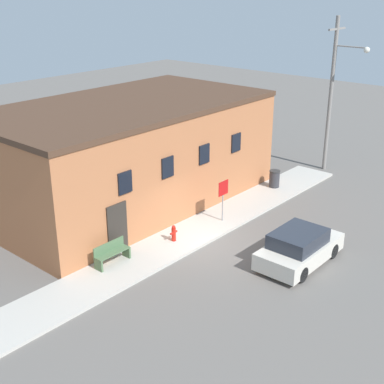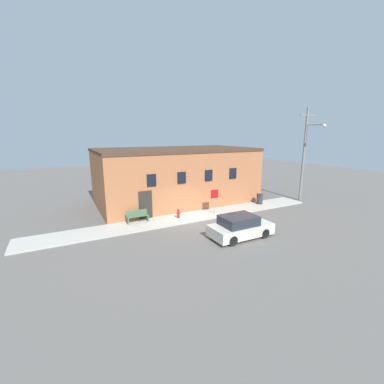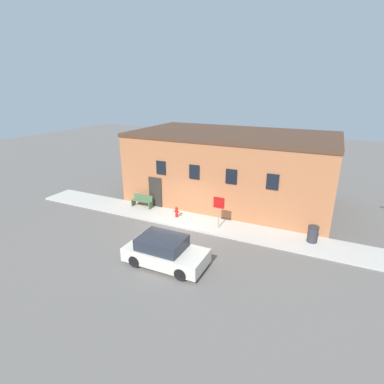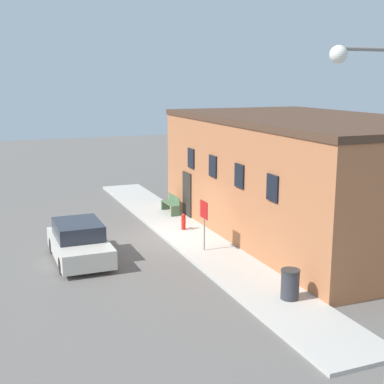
{
  "view_description": "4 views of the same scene",
  "coord_description": "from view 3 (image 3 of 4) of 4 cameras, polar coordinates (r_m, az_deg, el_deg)",
  "views": [
    {
      "loc": [
        -15.5,
        -12.61,
        10.34
      ],
      "look_at": [
        0.38,
        1.11,
        2.0
      ],
      "focal_mm": 50.0,
      "sensor_mm": 36.0,
      "label": 1
    },
    {
      "loc": [
        -8.34,
        -15.51,
        6.25
      ],
      "look_at": [
        0.38,
        1.11,
        2.0
      ],
      "focal_mm": 24.0,
      "sensor_mm": 36.0,
      "label": 2
    },
    {
      "loc": [
        7.66,
        -14.34,
        8.03
      ],
      "look_at": [
        0.38,
        1.11,
        2.0
      ],
      "focal_mm": 28.0,
      "sensor_mm": 36.0,
      "label": 3
    },
    {
      "loc": [
        20.11,
        -6.85,
        6.53
      ],
      "look_at": [
        0.38,
        1.11,
        2.0
      ],
      "focal_mm": 50.0,
      "sensor_mm": 36.0,
      "label": 4
    }
  ],
  "objects": [
    {
      "name": "fire_hydrant",
      "position": [
        19.18,
        -2.96,
        -3.8
      ],
      "size": [
        0.39,
        0.18,
        0.71
      ],
      "color": "red",
      "rests_on": "sidewalk"
    },
    {
      "name": "bench",
      "position": [
        21.02,
        -9.48,
        -1.69
      ],
      "size": [
        1.5,
        0.44,
        0.85
      ],
      "color": "#4C6B47",
      "rests_on": "sidewalk"
    },
    {
      "name": "parked_car",
      "position": [
        14.47,
        -5.19,
        -11.24
      ],
      "size": [
        3.9,
        1.83,
        1.4
      ],
      "color": "black",
      "rests_on": "ground"
    },
    {
      "name": "trash_bin",
      "position": [
        17.43,
        22.01,
        -7.43
      ],
      "size": [
        0.57,
        0.57,
        0.91
      ],
      "color": "#333338",
      "rests_on": "sidewalk"
    },
    {
      "name": "stop_sign",
      "position": [
        17.42,
        5.13,
        -2.8
      ],
      "size": [
        0.66,
        0.06,
        1.92
      ],
      "color": "gray",
      "rests_on": "sidewalk"
    },
    {
      "name": "ground_plane",
      "position": [
        18.13,
        -2.59,
        -6.87
      ],
      "size": [
        80.0,
        80.0,
        0.0
      ],
      "primitive_type": "plane",
      "color": "#66605B"
    },
    {
      "name": "sidewalk",
      "position": [
        18.99,
        -1.03,
        -5.37
      ],
      "size": [
        22.61,
        2.22,
        0.11
      ],
      "color": "#BCB7AD",
      "rests_on": "ground"
    },
    {
      "name": "brick_building",
      "position": [
        22.04,
        7.55,
        4.75
      ],
      "size": [
        14.03,
        7.72,
        5.0
      ],
      "color": "#B26B42",
      "rests_on": "ground"
    }
  ]
}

